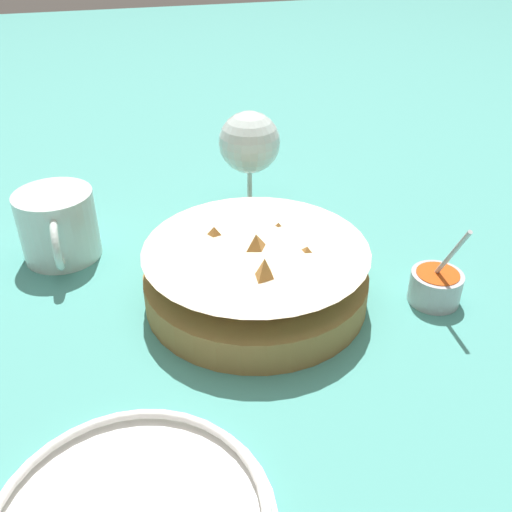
% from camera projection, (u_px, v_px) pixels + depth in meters
% --- Properties ---
extents(ground_plane, '(4.00, 4.00, 0.00)m').
position_uv_depth(ground_plane, '(239.00, 292.00, 0.66)').
color(ground_plane, teal).
extents(food_basket, '(0.25, 0.25, 0.09)m').
position_uv_depth(food_basket, '(257.00, 276.00, 0.63)').
color(food_basket, olive).
rests_on(food_basket, ground_plane).
extents(sauce_cup, '(0.07, 0.06, 0.11)m').
position_uv_depth(sauce_cup, '(436.00, 285.00, 0.63)').
color(sauce_cup, '#B7B7BC').
rests_on(sauce_cup, ground_plane).
extents(wine_glass, '(0.08, 0.08, 0.15)m').
position_uv_depth(wine_glass, '(249.00, 145.00, 0.78)').
color(wine_glass, silver).
rests_on(wine_glass, ground_plane).
extents(beer_mug, '(0.13, 0.09, 0.09)m').
position_uv_depth(beer_mug, '(59.00, 228.00, 0.70)').
color(beer_mug, silver).
rests_on(beer_mug, ground_plane).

